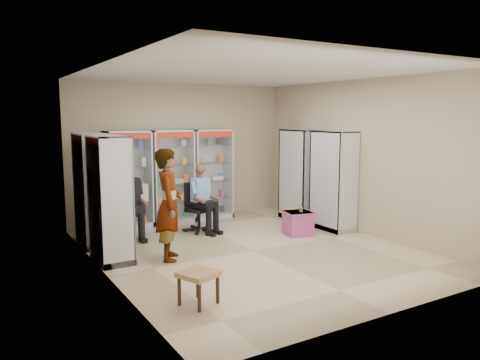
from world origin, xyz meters
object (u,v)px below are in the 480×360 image
cabinet_right_near (333,181)px  pink_trunk (298,223)px  cabinet_left_near (110,199)px  seated_shopkeeper (200,201)px  cabinet_right_far (300,175)px  wooden_chair (128,213)px  cabinet_back_mid (172,177)px  cabinet_back_right (211,174)px  cabinet_back_left (128,180)px  woven_stool_b (199,288)px  office_chair (199,207)px  woven_stool_a (293,218)px  cabinet_left_far (93,190)px  standing_man (169,205)px

cabinet_right_near → pink_trunk: size_ratio=4.19×
cabinet_left_near → seated_shopkeeper: cabinet_left_near is taller
cabinet_right_far → wooden_chair: 3.84m
cabinet_left_near → cabinet_back_mid: bearing=137.2°
cabinet_right_near → cabinet_back_right: bearing=36.2°
cabinet_back_left → cabinet_back_mid: (0.95, 0.00, 0.00)m
pink_trunk → woven_stool_b: (-3.14, -2.08, -0.02)m
cabinet_back_left → office_chair: (1.11, -1.00, -0.50)m
cabinet_right_far → office_chair: bearing=86.9°
cabinet_back_left → cabinet_back_mid: 0.95m
seated_shopkeeper → woven_stool_b: 3.67m
cabinet_right_far → woven_stool_b: 5.21m
wooden_chair → woven_stool_b: size_ratio=2.27×
woven_stool_b → seated_shopkeeper: bearing=63.7°
cabinet_back_left → office_chair: cabinet_back_left is taller
cabinet_right_far → cabinet_right_near: (0.00, -1.10, 0.00)m
wooden_chair → woven_stool_a: size_ratio=2.38×
office_chair → cabinet_left_far: bearing=160.2°
office_chair → cabinet_back_mid: bearing=81.0°
cabinet_right_near → pink_trunk: 1.18m
cabinet_left_near → cabinet_right_near: bearing=87.4°
office_chair → seated_shopkeeper: seated_shopkeeper is taller
cabinet_back_left → cabinet_back_mid: bearing=0.0°
cabinet_back_mid → cabinet_back_right: same height
standing_man → woven_stool_a: bearing=-52.4°
cabinet_right_far → pink_trunk: bearing=141.2°
pink_trunk → woven_stool_a: 0.62m
cabinet_right_near → office_chair: cabinet_right_near is taller
cabinet_right_far → pink_trunk: cabinet_right_far is taller
seated_shopkeeper → cabinet_right_far: bearing=-19.8°
cabinet_right_near → pink_trunk: bearing=90.9°
cabinet_left_near → office_chair: (2.04, 1.03, -0.50)m
standing_man → cabinet_back_right: bearing=-15.4°
cabinet_right_far → seated_shopkeeper: bearing=88.1°
cabinet_right_far → wooden_chair: bearing=84.0°
cabinet_right_far → cabinet_left_far: size_ratio=1.00×
wooden_chair → woven_stool_a: 3.34m
cabinet_back_right → cabinet_left_far: (-2.83, -0.93, 0.00)m
cabinet_left_far → cabinet_left_near: bearing=-0.0°
woven_stool_b → woven_stool_a: bearing=37.2°
office_chair → pink_trunk: office_chair is taller
woven_stool_a → standing_man: size_ratio=0.22×
woven_stool_b → office_chair: bearing=64.1°
cabinet_left_near → seated_shopkeeper: 2.29m
cabinet_back_right → cabinet_back_mid: bearing=180.0°
cabinet_right_near → standing_man: 3.64m
woven_stool_a → wooden_chair: bearing=163.0°
cabinet_back_mid → woven_stool_b: size_ratio=4.82×
cabinet_back_mid → cabinet_right_near: 3.41m
office_chair → standing_man: standing_man is taller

